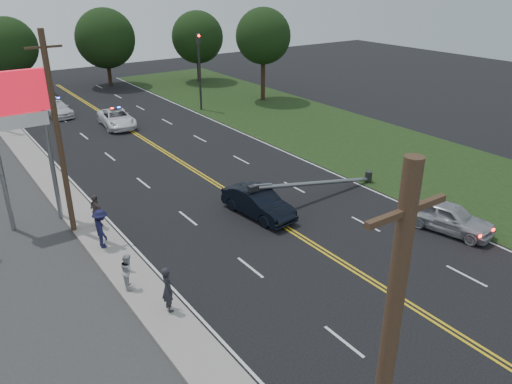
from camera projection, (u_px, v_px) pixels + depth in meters
ground at (374, 282)px, 21.44m from camera, size 120.00×120.00×0.00m
sidewalk at (103, 242)px, 24.52m from camera, size 1.80×70.00×0.12m
grass_verge at (400, 157)px, 36.00m from camera, size 12.00×80.00×0.01m
centerline_yellow at (245, 202)px, 28.94m from camera, size 0.36×80.00×0.00m
pylon_sign at (16, 113)px, 24.02m from camera, size 3.20×0.35×8.00m
traffic_signal at (199, 66)px, 46.58m from camera, size 0.28×0.41×7.05m
fallen_streetlight at (323, 182)px, 29.26m from camera, size 9.36×0.44×1.91m
utility_pole_mid at (59, 137)px, 23.57m from camera, size 1.60×0.28×10.00m
tree_6 at (8, 46)px, 51.64m from camera, size 5.95×5.95×8.13m
tree_7 at (105, 38)px, 56.25m from camera, size 6.65×6.65×8.67m
tree_8 at (197, 37)px, 58.77m from camera, size 6.04×6.04×8.19m
tree_9 at (263, 36)px, 49.31m from camera, size 5.47×5.47×9.15m
crashed_sedan at (258, 203)px, 27.04m from camera, size 2.11×4.75×1.52m
waiting_sedan at (449, 217)px, 25.44m from camera, size 2.82×4.79×1.53m
emergency_a at (117, 118)px, 42.74m from camera, size 2.89×5.39×1.44m
emergency_b at (57, 109)px, 45.94m from camera, size 2.18×4.80×1.36m
bystander_a at (168, 289)px, 19.15m from camera, size 0.52×0.74×1.91m
bystander_b at (128, 271)px, 20.63m from camera, size 0.77×0.89×1.57m
bystander_c at (101, 229)px, 23.62m from camera, size 0.83×1.31×1.94m
bystander_d at (96, 211)px, 25.57m from camera, size 0.63×1.09×1.75m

